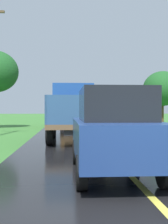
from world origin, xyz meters
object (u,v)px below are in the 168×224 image
Objects in this scene: following_car at (113,130)px; roadside_tree_mid_right at (162,89)px; banana_truck_near at (74,111)px; banana_truck_far at (74,110)px.

roadside_tree_mid_right is at bearing 68.62° from following_car.
roadside_tree_mid_right is at bearing 56.49° from banana_truck_near.
banana_truck_far is 9.55m from roadside_tree_mid_right.
banana_truck_far is at bearing 91.03° from following_car.
banana_truck_near is 1.00× the size of banana_truck_far.
banana_truck_near is 11.53m from banana_truck_far.
roadside_tree_mid_right is (9.29, 14.03, 2.16)m from banana_truck_near.
banana_truck_near is at bearing 94.84° from following_car.
roadside_tree_mid_right is 23.76m from following_car.
following_car is (0.35, -19.49, -0.40)m from banana_truck_far.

